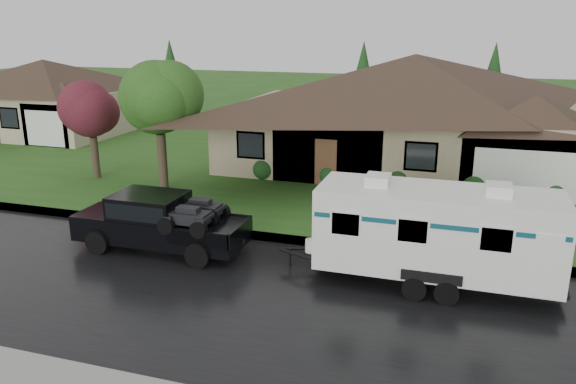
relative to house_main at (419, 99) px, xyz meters
The scene contains 11 objects.
ground 14.48m from the house_main, 99.41° to the right, with size 140.00×140.00×0.00m, color #25561B.
road 16.40m from the house_main, 98.24° to the right, with size 140.00×8.00×0.01m, color black.
curb 12.32m from the house_main, 101.19° to the right, with size 140.00×0.50×0.15m, color gray.
lawn 4.36m from the house_main, 153.11° to the left, with size 140.00×26.00×0.15m, color #25561B.
house_main is the anchor object (origin of this frame).
house_far 24.17m from the house_main, behind, with size 10.80×8.64×5.80m.
tree_left_green 12.74m from the house_main, 142.76° to the right, with size 3.39×3.39×5.61m.
tree_red 15.77m from the house_main, 154.20° to the right, with size 2.67×2.67×4.43m.
shrub_row 5.42m from the house_main, 93.69° to the right, with size 13.60×1.00×1.00m.
pickup_truck 15.46m from the house_main, 117.52° to the right, with size 5.63×2.14×1.88m.
travel_trailer 13.77m from the house_main, 82.60° to the right, with size 6.94×2.44×3.11m.
Camera 1 is at (4.51, -14.86, 7.14)m, focal length 35.00 mm.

